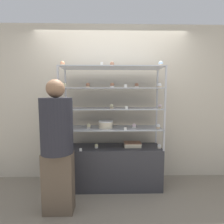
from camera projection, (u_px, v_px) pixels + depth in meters
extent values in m
plane|color=gray|center=(112.00, 186.00, 2.78)|extent=(20.00, 20.00, 0.00)
cube|color=beige|center=(112.00, 103.00, 3.00)|extent=(8.00, 0.05, 2.60)
cube|color=#333338|center=(112.00, 167.00, 2.74)|extent=(1.51, 0.44, 0.64)
cube|color=#B7B7BC|center=(67.00, 134.00, 2.88)|extent=(0.02, 0.02, 0.30)
cube|color=#B7B7BC|center=(156.00, 134.00, 2.92)|extent=(0.02, 0.02, 0.30)
cube|color=#B7B7BC|center=(60.00, 141.00, 2.47)|extent=(0.02, 0.02, 0.30)
cube|color=#B7B7BC|center=(164.00, 141.00, 2.51)|extent=(0.02, 0.02, 0.30)
cube|color=#B7BCC6|center=(112.00, 128.00, 2.68)|extent=(1.51, 0.44, 0.01)
cube|color=#B7B7BC|center=(66.00, 116.00, 2.85)|extent=(0.02, 0.02, 0.30)
cube|color=#B7B7BC|center=(157.00, 116.00, 2.89)|extent=(0.02, 0.02, 0.30)
cube|color=#B7B7BC|center=(59.00, 120.00, 2.44)|extent=(0.02, 0.02, 0.30)
cube|color=#B7B7BC|center=(165.00, 120.00, 2.47)|extent=(0.02, 0.02, 0.30)
cube|color=#B7BCC6|center=(112.00, 108.00, 2.65)|extent=(1.51, 0.44, 0.01)
cube|color=#B7B7BC|center=(66.00, 98.00, 2.82)|extent=(0.02, 0.02, 0.30)
cube|color=#B7B7BC|center=(157.00, 98.00, 2.85)|extent=(0.02, 0.02, 0.30)
cube|color=#B7B7BC|center=(59.00, 98.00, 2.41)|extent=(0.02, 0.02, 0.30)
cube|color=#B7B7BC|center=(165.00, 98.00, 2.44)|extent=(0.02, 0.02, 0.30)
cube|color=#B7BCC6|center=(112.00, 88.00, 2.61)|extent=(1.51, 0.44, 0.01)
cube|color=#B7B7BC|center=(65.00, 79.00, 2.79)|extent=(0.02, 0.02, 0.30)
cube|color=#B7B7BC|center=(158.00, 79.00, 2.82)|extent=(0.02, 0.02, 0.30)
cube|color=#B7B7BC|center=(58.00, 76.00, 2.37)|extent=(0.02, 0.02, 0.30)
cube|color=#B7B7BC|center=(166.00, 76.00, 2.41)|extent=(0.02, 0.02, 0.30)
cube|color=#B7BCC6|center=(112.00, 68.00, 2.58)|extent=(1.51, 0.44, 0.01)
cylinder|color=beige|center=(106.00, 125.00, 2.65)|extent=(0.21, 0.21, 0.09)
cylinder|color=white|center=(106.00, 121.00, 2.64)|extent=(0.22, 0.22, 0.02)
cube|color=beige|center=(132.00, 145.00, 2.72)|extent=(0.25, 0.16, 0.06)
cube|color=#8C5B42|center=(132.00, 143.00, 2.71)|extent=(0.26, 0.17, 0.01)
cylinder|color=#CCB28C|center=(66.00, 148.00, 2.63)|extent=(0.05, 0.05, 0.03)
sphere|color=silver|center=(66.00, 146.00, 2.63)|extent=(0.05, 0.05, 0.05)
cylinder|color=white|center=(96.00, 147.00, 2.64)|extent=(0.05, 0.05, 0.03)
sphere|color=#F4EAB2|center=(96.00, 146.00, 2.64)|extent=(0.05, 0.05, 0.05)
cylinder|color=beige|center=(159.00, 147.00, 2.64)|extent=(0.05, 0.05, 0.03)
sphere|color=white|center=(159.00, 146.00, 2.63)|extent=(0.05, 0.05, 0.05)
cube|color=white|center=(81.00, 150.00, 2.50)|extent=(0.04, 0.00, 0.04)
cylinder|color=#CCB28C|center=(66.00, 128.00, 2.56)|extent=(0.06, 0.06, 0.02)
sphere|color=silver|center=(66.00, 126.00, 2.56)|extent=(0.06, 0.06, 0.06)
cylinder|color=beige|center=(89.00, 128.00, 2.62)|extent=(0.06, 0.06, 0.02)
sphere|color=#F4EAB2|center=(89.00, 126.00, 2.62)|extent=(0.06, 0.06, 0.06)
cylinder|color=white|center=(134.00, 127.00, 2.65)|extent=(0.06, 0.06, 0.02)
sphere|color=silver|center=(134.00, 125.00, 2.64)|extent=(0.06, 0.06, 0.06)
cylinder|color=#CCB28C|center=(158.00, 128.00, 2.62)|extent=(0.06, 0.06, 0.02)
sphere|color=white|center=(158.00, 126.00, 2.61)|extent=(0.06, 0.06, 0.06)
cube|color=white|center=(125.00, 129.00, 2.48)|extent=(0.04, 0.00, 0.04)
cylinder|color=beige|center=(64.00, 108.00, 2.54)|extent=(0.05, 0.05, 0.03)
sphere|color=#E5996B|center=(64.00, 106.00, 2.54)|extent=(0.05, 0.05, 0.05)
cylinder|color=#CCB28C|center=(112.00, 108.00, 2.59)|extent=(0.05, 0.05, 0.03)
sphere|color=#F4EAB2|center=(112.00, 106.00, 2.59)|extent=(0.05, 0.05, 0.05)
cylinder|color=#CCB28C|center=(160.00, 108.00, 2.59)|extent=(0.05, 0.05, 0.03)
sphere|color=silver|center=(160.00, 106.00, 2.58)|extent=(0.05, 0.05, 0.05)
cube|color=white|center=(127.00, 108.00, 2.45)|extent=(0.04, 0.00, 0.04)
cylinder|color=beige|center=(64.00, 87.00, 2.55)|extent=(0.06, 0.06, 0.02)
sphere|color=#F4EAB2|center=(64.00, 85.00, 2.55)|extent=(0.06, 0.06, 0.06)
cylinder|color=#CCB28C|center=(88.00, 87.00, 2.51)|extent=(0.06, 0.06, 0.02)
sphere|color=#8C5B42|center=(88.00, 85.00, 2.51)|extent=(0.06, 0.06, 0.06)
cylinder|color=white|center=(112.00, 87.00, 2.49)|extent=(0.06, 0.06, 0.02)
sphere|color=#8C5B42|center=(112.00, 85.00, 2.49)|extent=(0.06, 0.06, 0.06)
cylinder|color=beige|center=(137.00, 87.00, 2.55)|extent=(0.06, 0.06, 0.02)
sphere|color=#8C5B42|center=(137.00, 85.00, 2.55)|extent=(0.06, 0.06, 0.06)
cylinder|color=#CCB28C|center=(159.00, 87.00, 2.56)|extent=(0.06, 0.06, 0.02)
sphere|color=white|center=(159.00, 85.00, 2.55)|extent=(0.06, 0.06, 0.06)
cube|color=white|center=(126.00, 86.00, 2.42)|extent=(0.04, 0.00, 0.04)
cylinder|color=#CCB28C|center=(63.00, 65.00, 2.48)|extent=(0.06, 0.06, 0.02)
sphere|color=#E5996B|center=(63.00, 63.00, 2.48)|extent=(0.06, 0.06, 0.06)
cylinder|color=beige|center=(112.00, 66.00, 2.53)|extent=(0.06, 0.06, 0.02)
sphere|color=#8C5B42|center=(112.00, 64.00, 2.52)|extent=(0.06, 0.06, 0.06)
cylinder|color=#CCB28C|center=(161.00, 65.00, 2.48)|extent=(0.06, 0.06, 0.02)
sphere|color=silver|center=(161.00, 63.00, 2.48)|extent=(0.06, 0.06, 0.06)
cube|color=white|center=(102.00, 63.00, 2.38)|extent=(0.04, 0.00, 0.04)
cube|color=brown|center=(59.00, 183.00, 2.14)|extent=(0.36, 0.20, 0.76)
cylinder|color=#26262D|center=(57.00, 126.00, 2.07)|extent=(0.38, 0.38, 0.66)
sphere|color=#936B4C|center=(55.00, 89.00, 2.02)|extent=(0.21, 0.21, 0.21)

